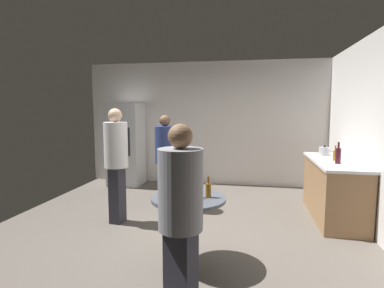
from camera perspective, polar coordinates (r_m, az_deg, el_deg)
The scene contains 15 objects.
ground_plane at distance 4.61m, azimuth -2.73°, elevation -15.50°, with size 5.20×5.20×0.10m, color #5B544C.
wall_back at distance 6.86m, azimuth 2.36°, elevation 3.80°, with size 5.32×0.06×2.70m, color silver.
wall_side_right at distance 4.47m, azimuth 32.09°, elevation 1.33°, with size 0.06×5.20×2.70m, color silver.
refrigerator at distance 6.94m, azimuth -12.13°, elevation -0.04°, with size 0.70×0.68×1.80m.
kitchen_counter at distance 5.25m, azimuth 24.72°, elevation -7.57°, with size 0.64×1.71×0.90m.
kettle at distance 5.60m, azimuth 23.36°, elevation -1.24°, with size 0.24×0.17×0.18m.
wine_bottle_on_counter at distance 4.85m, azimuth 25.46°, elevation -1.92°, with size 0.08×0.08×0.31m.
beer_bottle_on_counter at distance 5.11m, azimuth 25.01°, elevation -1.88°, with size 0.06×0.06×0.23m.
foreground_table at distance 3.37m, azimuth -0.63°, elevation -11.55°, with size 0.80×0.80×0.73m.
beer_bottle_amber at distance 3.32m, azimuth 3.05°, elevation -8.45°, with size 0.06×0.06×0.23m.
beer_bottle_brown at distance 3.14m, azimuth -0.96°, elevation -9.36°, with size 0.06×0.06×0.23m.
plastic_cup_blue at distance 3.31m, azimuth 0.87°, elevation -9.02°, with size 0.08×0.08×0.11m, color blue.
person_in_navy_shirt at distance 5.17m, azimuth -4.99°, elevation -1.94°, with size 0.40×0.40×1.58m.
person_in_white_shirt at distance 4.61m, azimuth -13.87°, elevation -2.30°, with size 0.38×0.38×1.68m.
person_in_gray_shirt at distance 2.37m, azimuth -2.13°, elevation -12.30°, with size 0.44×0.44×1.57m.
Camera 1 is at (1.01, -4.15, 1.68)m, focal length 28.77 mm.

